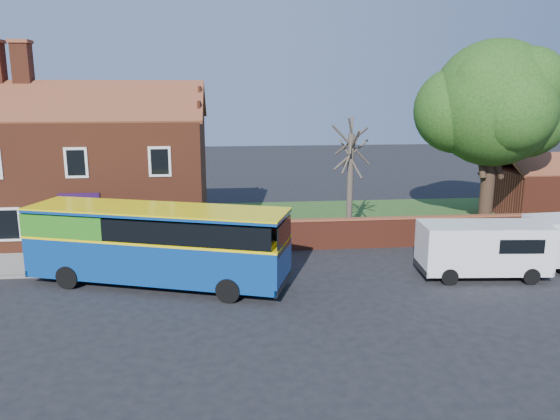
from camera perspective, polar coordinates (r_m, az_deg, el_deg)
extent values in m
plane|color=black|center=(21.36, -5.90, -9.81)|extent=(120.00, 120.00, 0.00)
cube|color=gray|center=(27.67, -20.68, -5.19)|extent=(18.00, 3.50, 0.12)
cube|color=slate|center=(26.07, -21.63, -6.33)|extent=(18.00, 0.15, 0.14)
cube|color=#426B28|center=(36.14, 15.05, -0.83)|extent=(26.00, 12.00, 0.04)
cube|color=brown|center=(32.42, -18.63, 3.27)|extent=(12.00, 8.00, 6.50)
cube|color=brown|center=(30.12, -20.01, 10.65)|extent=(12.30, 4.08, 2.16)
cube|color=brown|center=(34.02, -18.42, 10.89)|extent=(12.30, 4.08, 2.16)
cube|color=brown|center=(33.01, -25.33, 13.62)|extent=(0.90, 0.90, 2.20)
cube|color=black|center=(28.36, -20.54, 4.65)|extent=(1.10, 0.06, 1.50)
cube|color=#4C0F19|center=(28.98, -20.02, -2.22)|extent=(0.95, 0.04, 2.10)
cube|color=silver|center=(28.99, -20.02, -2.12)|extent=(1.20, 0.06, 2.30)
cube|color=#260D3A|center=(28.61, -20.28, 1.07)|extent=(2.00, 0.06, 0.60)
cube|color=maroon|center=(30.62, 19.12, -2.07)|extent=(22.00, 0.30, 1.50)
cube|color=brown|center=(30.44, 19.22, -0.61)|extent=(22.00, 0.38, 0.10)
cube|color=brown|center=(40.73, 26.65, 4.78)|extent=(8.20, 2.56, 1.24)
cube|color=navy|center=(23.51, -12.61, -4.73)|extent=(11.16, 6.05, 1.73)
cube|color=yellow|center=(23.27, -12.71, -2.70)|extent=(11.18, 6.08, 0.10)
cube|color=black|center=(23.14, -12.77, -1.46)|extent=(10.75, 5.93, 0.86)
cube|color=#30871D|center=(24.87, -20.26, -0.97)|extent=(4.38, 3.79, 0.92)
cube|color=navy|center=(23.01, -12.84, -0.05)|extent=(11.16, 6.05, 0.14)
cube|color=yellow|center=(23.00, -12.85, 0.14)|extent=(11.21, 6.10, 0.06)
cylinder|color=black|center=(24.36, -21.29, -6.56)|extent=(1.02, 0.58, 0.98)
cylinder|color=black|center=(26.40, -18.23, -4.87)|extent=(1.02, 0.58, 0.98)
cylinder|color=black|center=(21.39, -5.43, -8.36)|extent=(1.02, 0.58, 0.98)
cylinder|color=black|center=(23.69, -3.52, -6.23)|extent=(1.02, 0.58, 0.98)
cube|color=white|center=(25.45, 20.45, -3.64)|extent=(5.60, 2.64, 2.06)
cube|color=black|center=(26.36, 25.46, -2.80)|extent=(0.24, 1.85, 0.81)
cube|color=black|center=(26.79, 25.65, -5.37)|extent=(0.29, 2.17, 0.26)
cylinder|color=black|center=(24.24, 17.29, -6.68)|extent=(0.73, 0.28, 0.72)
cylinder|color=black|center=(26.09, 15.90, -5.22)|extent=(0.73, 0.28, 0.72)
cylinder|color=black|center=(25.53, 24.76, -6.31)|extent=(0.73, 0.28, 0.72)
cylinder|color=black|center=(27.30, 22.92, -4.96)|extent=(0.73, 0.28, 0.72)
cylinder|color=black|center=(29.04, 25.24, -4.17)|extent=(0.73, 0.29, 0.71)
cylinder|color=black|center=(33.71, 20.79, 1.70)|extent=(0.78, 0.78, 4.49)
sphere|color=#416D22|center=(33.21, 21.47, 10.33)|extent=(7.03, 7.03, 7.03)
sphere|color=#416D22|center=(34.55, 24.15, 9.19)|extent=(5.08, 5.08, 5.08)
sphere|color=#416D22|center=(32.95, 18.04, 9.89)|extent=(4.88, 4.88, 4.88)
cylinder|color=#4C4238|center=(29.93, 7.32, 2.40)|extent=(0.33, 0.33, 5.78)
cylinder|color=#4C4238|center=(29.64, 7.43, 6.33)|extent=(0.34, 2.82, 2.27)
cylinder|color=#4C4238|center=(29.67, 7.42, 5.94)|extent=(1.47, 2.08, 2.08)
cylinder|color=#4C4238|center=(29.62, 7.44, 6.73)|extent=(2.37, 1.08, 2.30)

